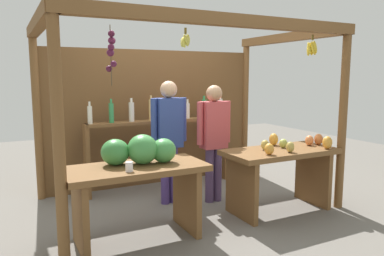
% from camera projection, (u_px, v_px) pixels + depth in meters
% --- Properties ---
extents(ground_plane, '(12.00, 12.00, 0.00)m').
position_uv_depth(ground_plane, '(185.00, 203.00, 4.82)').
color(ground_plane, slate).
rests_on(ground_plane, ground).
extents(market_stall, '(3.40, 2.15, 2.23)m').
position_uv_depth(market_stall, '(169.00, 100.00, 5.05)').
color(market_stall, brown).
rests_on(market_stall, ground).
extents(fruit_counter_left, '(1.38, 0.64, 1.06)m').
position_uv_depth(fruit_counter_left, '(138.00, 173.00, 3.67)').
color(fruit_counter_left, brown).
rests_on(fruit_counter_left, ground).
extents(fruit_counter_right, '(1.38, 0.64, 0.91)m').
position_uv_depth(fruit_counter_right, '(281.00, 164.00, 4.47)').
color(fruit_counter_right, brown).
rests_on(fruit_counter_right, ground).
extents(bottle_shelf_unit, '(2.18, 0.22, 1.36)m').
position_uv_depth(bottle_shelf_unit, '(162.00, 132.00, 5.37)').
color(bottle_shelf_unit, brown).
rests_on(bottle_shelf_unit, ground).
extents(vendor_man, '(0.48, 0.21, 1.57)m').
position_uv_depth(vendor_man, '(169.00, 131.00, 4.68)').
color(vendor_man, '#49357C').
rests_on(vendor_man, ground).
extents(vendor_woman, '(0.48, 0.20, 1.51)m').
position_uv_depth(vendor_woman, '(214.00, 133.00, 4.75)').
color(vendor_woman, '#503B62').
rests_on(vendor_woman, ground).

